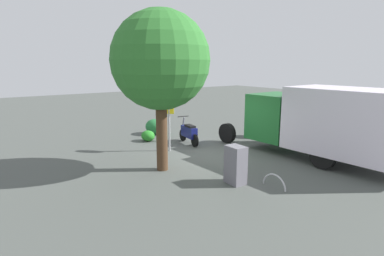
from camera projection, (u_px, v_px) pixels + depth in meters
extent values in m
plane|color=#4A4F4A|center=(211.00, 155.00, 12.78)|extent=(60.00, 60.00, 0.00)
cylinder|color=black|center=(350.00, 148.00, 12.20)|extent=(0.91, 0.28, 0.90)
cylinder|color=black|center=(323.00, 156.00, 11.06)|extent=(0.91, 0.28, 0.90)
cylinder|color=black|center=(255.00, 128.00, 15.90)|extent=(0.91, 0.28, 0.90)
cylinder|color=black|center=(227.00, 133.00, 14.76)|extent=(0.91, 0.28, 0.90)
cube|color=silver|center=(351.00, 122.00, 11.09)|extent=(4.34, 2.34, 2.31)
cube|color=#1F652C|center=(277.00, 116.00, 13.57)|extent=(1.87, 2.16, 1.90)
cube|color=black|center=(278.00, 102.00, 13.45)|extent=(1.88, 2.00, 0.60)
cylinder|color=black|center=(183.00, 135.00, 15.14)|extent=(0.57, 0.19, 0.56)
cylinder|color=black|center=(195.00, 141.00, 14.04)|extent=(0.57, 0.19, 0.56)
cube|color=navy|center=(189.00, 132.00, 14.49)|extent=(1.14, 0.49, 0.48)
cube|color=black|center=(190.00, 126.00, 14.35)|extent=(0.68, 0.38, 0.12)
cylinder|color=slate|center=(183.00, 124.00, 14.99)|extent=(0.29, 0.11, 0.69)
cylinder|color=black|center=(183.00, 116.00, 14.92)|extent=(0.13, 0.55, 0.04)
cylinder|color=#9E9EA3|center=(169.00, 120.00, 13.20)|extent=(0.08, 0.08, 2.62)
cylinder|color=red|center=(168.00, 93.00, 12.97)|extent=(0.71, 0.32, 0.76)
cube|color=yellow|center=(169.00, 109.00, 13.10)|extent=(0.33, 0.33, 0.44)
cylinder|color=#47301E|center=(162.00, 133.00, 10.80)|extent=(0.38, 0.38, 2.58)
sphere|color=#2C6F2A|center=(160.00, 60.00, 10.32)|extent=(3.25, 3.25, 3.25)
cube|color=slate|center=(236.00, 165.00, 9.68)|extent=(0.63, 0.47, 1.17)
torus|color=#B7B7BC|center=(274.00, 187.00, 9.46)|extent=(0.85, 0.08, 0.85)
ellipsoid|color=#256F36|center=(155.00, 127.00, 16.55)|extent=(1.15, 0.94, 0.79)
ellipsoid|color=#288126|center=(148.00, 136.00, 15.08)|extent=(0.74, 0.61, 0.51)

